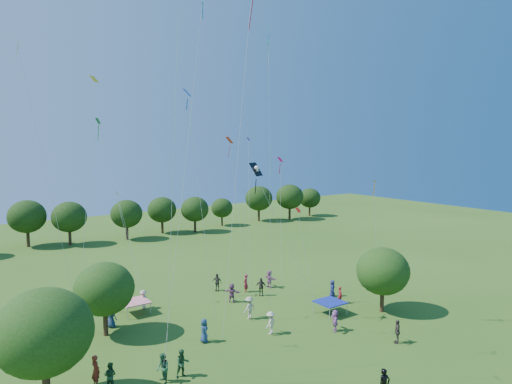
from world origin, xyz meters
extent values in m
ellipsoid|color=#234714|center=(-14.61, 13.28, 4.31)|extent=(5.29, 5.29, 4.76)
cylinder|color=#422B19|center=(-9.04, 20.96, 0.87)|extent=(0.36, 0.36, 1.74)
ellipsoid|color=#234714|center=(-9.04, 20.96, 3.64)|extent=(4.46, 4.46, 4.01)
cylinder|color=#422B19|center=(12.01, 12.14, 0.84)|extent=(0.34, 0.34, 1.68)
ellipsoid|color=#234714|center=(12.01, 12.14, 3.60)|extent=(4.52, 4.52, 4.07)
cylinder|color=#422B19|center=(-8.83, 57.29, 1.07)|extent=(0.44, 0.44, 2.14)
ellipsoid|color=#1B370F|center=(-8.83, 57.29, 4.33)|extent=(5.14, 5.14, 4.63)
cylinder|color=#422B19|center=(-3.73, 55.12, 1.01)|extent=(0.42, 0.42, 2.03)
ellipsoid|color=#1B370F|center=(-3.73, 55.12, 4.09)|extent=(4.86, 4.86, 4.37)
cylinder|color=#422B19|center=(4.25, 54.00, 0.98)|extent=(0.40, 0.40, 1.96)
ellipsoid|color=#1B370F|center=(4.25, 54.00, 3.96)|extent=(4.71, 4.71, 4.24)
cylinder|color=#422B19|center=(10.62, 55.53, 0.96)|extent=(0.39, 0.39, 1.91)
ellipsoid|color=#1B370F|center=(10.62, 55.53, 3.87)|extent=(4.59, 4.59, 4.13)
cylinder|color=#422B19|center=(15.42, 53.36, 0.94)|extent=(0.39, 0.39, 1.89)
ellipsoid|color=#1B370F|center=(15.42, 53.36, 3.82)|extent=(4.54, 4.54, 4.08)
cylinder|color=#422B19|center=(22.08, 55.90, 0.79)|extent=(0.33, 0.33, 1.58)
ellipsoid|color=#1B370F|center=(22.08, 55.90, 3.20)|extent=(3.80, 3.80, 3.42)
cylinder|color=#422B19|center=(30.27, 56.13, 1.07)|extent=(0.44, 0.44, 2.13)
ellipsoid|color=#1B370F|center=(30.27, 56.13, 4.31)|extent=(5.12, 5.12, 4.61)
cylinder|color=#422B19|center=(36.10, 54.14, 1.09)|extent=(0.45, 0.45, 2.18)
ellipsoid|color=#1B370F|center=(36.10, 54.14, 4.41)|extent=(5.24, 5.24, 4.72)
cylinder|color=#422B19|center=(42.14, 55.19, 0.91)|extent=(0.37, 0.37, 1.81)
ellipsoid|color=#1B370F|center=(42.14, 55.19, 3.66)|extent=(4.35, 4.35, 3.91)
cube|color=red|center=(-5.62, 24.01, 1.05)|extent=(2.20, 2.20, 0.08)
cylinder|color=#999999|center=(-6.62, 23.01, 0.55)|extent=(0.05, 0.05, 1.10)
cylinder|color=#999999|center=(-4.62, 23.01, 0.55)|extent=(0.05, 0.05, 1.10)
cylinder|color=#999999|center=(-6.62, 25.01, 0.55)|extent=(0.05, 0.05, 1.10)
cylinder|color=#999999|center=(-4.62, 25.01, 0.55)|extent=(0.05, 0.05, 1.10)
cube|color=navy|center=(7.95, 14.33, 1.05)|extent=(2.20, 2.20, 0.08)
cylinder|color=#999999|center=(6.95, 13.33, 0.55)|extent=(0.05, 0.05, 1.10)
cylinder|color=#999999|center=(8.95, 13.33, 0.55)|extent=(0.05, 0.05, 1.10)
cylinder|color=#999999|center=(6.95, 15.33, 0.55)|extent=(0.05, 0.05, 1.10)
cylinder|color=#999999|center=(8.95, 15.33, 0.55)|extent=(0.05, 0.05, 1.10)
imported|color=navy|center=(-8.21, 22.26, 0.96)|extent=(0.86, 1.07, 1.92)
imported|color=maroon|center=(10.55, 15.69, 0.77)|extent=(0.51, 0.66, 1.55)
imported|color=#29603A|center=(-8.34, 11.98, 0.92)|extent=(0.56, 0.94, 1.84)
imported|color=beige|center=(1.34, 13.97, 0.87)|extent=(1.25, 0.92, 1.74)
imported|color=#413B34|center=(3.17, 25.20, 0.87)|extent=(0.91, 1.11, 1.74)
imported|color=#A15E90|center=(8.07, 23.09, 0.88)|extent=(0.66, 1.67, 1.76)
imported|color=navy|center=(-3.52, 15.61, 0.87)|extent=(0.57, 0.91, 1.75)
imported|color=maroon|center=(5.30, 23.29, 0.89)|extent=(0.79, 0.73, 1.78)
imported|color=#204C24|center=(-11.14, 13.20, 0.80)|extent=(0.87, 0.86, 1.60)
imported|color=#AAA288|center=(1.74, 17.46, 0.93)|extent=(1.31, 0.82, 1.85)
imported|color=#3A352E|center=(5.88, 21.55, 0.87)|extent=(1.05, 1.06, 1.75)
imported|color=#874E75|center=(2.65, 21.62, 0.88)|extent=(1.40, 1.69, 1.76)
imported|color=navy|center=(11.35, 17.50, 0.78)|extent=(0.82, 0.86, 1.56)
imported|color=maroon|center=(-11.77, 13.94, 0.97)|extent=(0.63, 0.81, 1.94)
imported|color=#204C27|center=(-7.04, 11.95, 0.88)|extent=(0.93, 0.58, 1.77)
imported|color=#C6B09E|center=(-4.62, 24.69, 0.84)|extent=(1.20, 0.94, 1.68)
imported|color=#3E3832|center=(7.94, 7.39, 0.87)|extent=(1.07, 1.02, 1.74)
imported|color=#A562A9|center=(5.76, 11.54, 0.84)|extent=(1.43, 1.57, 1.68)
cube|color=black|center=(1.65, 16.35, 12.48)|extent=(1.38, 1.17, 1.04)
cube|color=black|center=(1.65, 16.40, 11.12)|extent=(0.13, 0.27, 1.18)
sphere|color=white|center=(1.65, 16.29, 12.58)|extent=(0.38, 0.38, 0.38)
cylinder|color=white|center=(1.65, 16.29, 12.30)|extent=(0.27, 0.53, 0.34)
cylinder|color=white|center=(1.65, 16.29, 12.30)|extent=(0.27, 0.53, 0.34)
cylinder|color=beige|center=(4.05, 15.39, 6.64)|extent=(4.82, 1.94, 10.68)
cube|color=red|center=(0.40, 15.10, 24.13)|extent=(0.15, 0.64, 2.94)
cylinder|color=beige|center=(-1.67, 13.85, 13.53)|extent=(4.17, 2.43, 24.47)
cube|color=#D90C43|center=(7.71, 21.02, 13.00)|extent=(0.71, 0.63, 0.45)
cube|color=#D90C43|center=(7.71, 21.07, 12.13)|extent=(0.13, 0.23, 0.98)
cylinder|color=beige|center=(7.58, 20.71, 7.03)|extent=(0.29, 0.63, 11.45)
cube|color=#FB210D|center=(10.24, 21.31, 7.95)|extent=(0.67, 0.55, 0.46)
cylinder|color=beige|center=(10.56, 20.81, 4.50)|extent=(0.66, 1.03, 6.41)
cube|color=gold|center=(-6.02, 26.56, 10.18)|extent=(0.33, 0.45, 0.36)
cylinder|color=beige|center=(-5.35, 25.47, 5.66)|extent=(1.36, 2.19, 8.72)
cylinder|color=beige|center=(-8.13, 10.58, 11.71)|extent=(0.48, 1.66, 20.82)
cube|color=#124EB5|center=(-4.35, 16.10, 17.99)|extent=(0.80, 0.82, 0.52)
cube|color=#124EB5|center=(-4.35, 16.15, 17.19)|extent=(0.07, 0.17, 0.73)
cylinder|color=beige|center=(-3.18, 16.37, 9.50)|extent=(2.36, 0.56, 16.41)
cube|color=#5D1685|center=(5.05, 22.43, 14.92)|extent=(0.44, 0.41, 0.30)
cylinder|color=beige|center=(4.75, 21.88, 8.03)|extent=(0.62, 1.11, 13.46)
cube|color=silver|center=(-14.23, 19.86, 21.01)|extent=(0.37, 0.53, 0.42)
cube|color=silver|center=(-14.23, 19.91, 20.38)|extent=(0.14, 0.16, 0.65)
cylinder|color=beige|center=(-12.45, 21.08, 11.05)|extent=(3.58, 2.45, 19.51)
cube|color=#0CB4B9|center=(1.47, 14.54, 22.67)|extent=(0.53, 0.56, 0.46)
cube|color=#0CB4B9|center=(1.47, 14.59, 21.98)|extent=(0.07, 0.17, 0.72)
cylinder|color=beige|center=(2.32, 15.46, 11.88)|extent=(1.72, 1.86, 21.16)
cube|color=red|center=(1.83, 20.56, 14.79)|extent=(0.64, 0.83, 0.57)
cube|color=red|center=(1.83, 20.61, 13.82)|extent=(0.17, 0.23, 1.01)
cylinder|color=beige|center=(3.02, 20.93, 7.89)|extent=(2.40, 0.75, 13.19)
cube|color=orange|center=(11.47, 12.84, 11.30)|extent=(0.38, 0.33, 0.27)
cube|color=orange|center=(11.47, 12.89, 10.58)|extent=(0.13, 0.24, 1.00)
cylinder|color=beige|center=(12.42, 13.35, 6.23)|extent=(1.92, 1.03, 9.87)
cube|color=yellow|center=(-8.72, 22.78, 19.32)|extent=(0.81, 0.78, 0.52)
cylinder|color=beige|center=(-9.66, 22.58, 10.17)|extent=(1.91, 0.41, 17.74)
cube|color=#2D8217|center=(-6.84, 28.65, 16.48)|extent=(0.60, 0.63, 0.54)
cube|color=#2D8217|center=(-6.84, 28.70, 15.43)|extent=(0.08, 0.30, 1.35)
cylinder|color=beige|center=(-5.86, 26.55, 8.77)|extent=(1.97, 4.22, 14.94)
cube|color=#1681E4|center=(-5.25, 12.08, 22.40)|extent=(0.16, 0.22, 0.95)
cylinder|color=beige|center=(-6.83, 11.83, 12.15)|extent=(3.19, 0.40, 21.70)
cube|color=#8B177A|center=(3.73, 21.38, 10.33)|extent=(0.59, 0.69, 0.53)
cylinder|color=beige|center=(4.00, 21.33, 5.69)|extent=(0.55, 0.11, 8.78)
camera|label=1|loc=(-18.85, -12.81, 14.48)|focal=32.00mm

